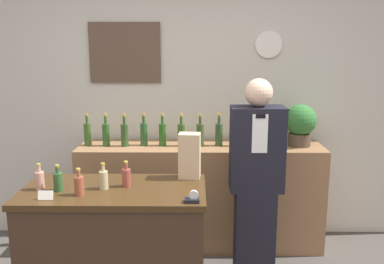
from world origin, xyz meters
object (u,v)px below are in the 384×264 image
Objects in this scene: tape_dispenser at (192,198)px; shopkeeper at (256,182)px; potted_plant at (300,123)px; paper_bag at (190,156)px.

shopkeeper is at bearing 58.96° from tape_dispenser.
potted_plant is at bearing 51.54° from shopkeeper.
potted_plant is (0.47, 0.59, 0.36)m from shopkeeper.
potted_plant is 1.36m from paper_bag.
shopkeeper is 0.83m from potted_plant.
shopkeeper is 4.29× the size of potted_plant.
paper_bag is (-0.51, -0.35, 0.31)m from shopkeeper.
shopkeeper is 0.96m from tape_dispenser.
potted_plant reaches higher than paper_bag.
potted_plant is 4.19× the size of tape_dispenser.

